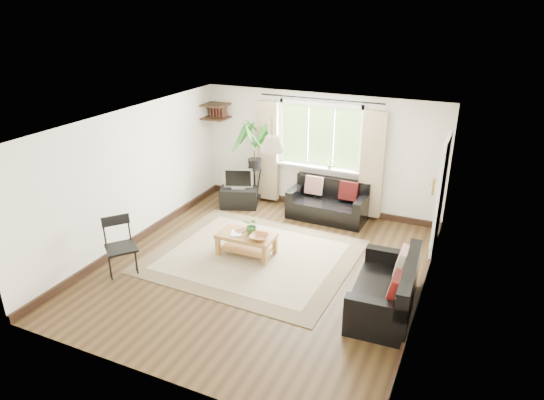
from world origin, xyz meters
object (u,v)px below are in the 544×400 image
at_px(sofa_back, 328,201).
at_px(sofa_right, 384,286).
at_px(tv_stand, 239,198).
at_px(palm_stand, 255,165).
at_px(folding_chair, 121,249).
at_px(coffee_table, 247,245).

xyz_separation_m(sofa_back, sofa_right, (1.69, -2.63, 0.01)).
xyz_separation_m(tv_stand, palm_stand, (0.25, 0.25, 0.69)).
relative_size(sofa_back, sofa_right, 0.96).
xyz_separation_m(tv_stand, folding_chair, (-0.36, -3.20, 0.27)).
xyz_separation_m(sofa_right, coffee_table, (-2.47, 0.61, -0.18)).
height_order(coffee_table, tv_stand, tv_stand).
bearing_deg(sofa_back, sofa_right, -56.03).
bearing_deg(sofa_back, folding_chair, -121.92).
height_order(sofa_right, palm_stand, palm_stand).
distance_m(coffee_table, palm_stand, 2.33).
distance_m(tv_stand, folding_chair, 3.24).
relative_size(sofa_back, folding_chair, 1.61).
relative_size(sofa_right, coffee_table, 1.64).
bearing_deg(tv_stand, sofa_right, -54.59).
bearing_deg(palm_stand, sofa_back, -1.21).
height_order(sofa_back, palm_stand, palm_stand).
height_order(tv_stand, palm_stand, palm_stand).
bearing_deg(palm_stand, coffee_table, -67.54).
bearing_deg(tv_stand, folding_chair, -116.89).
distance_m(coffee_table, tv_stand, 2.11).
bearing_deg(folding_chair, coffee_table, -7.32).
relative_size(tv_stand, folding_chair, 0.81).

